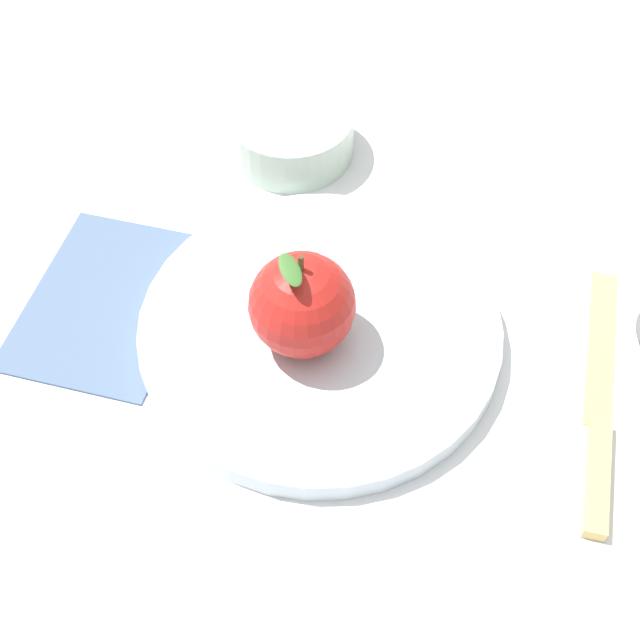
% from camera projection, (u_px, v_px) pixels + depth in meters
% --- Properties ---
extents(ground_plane, '(2.40, 2.40, 0.00)m').
position_uv_depth(ground_plane, '(386.00, 353.00, 0.59)').
color(ground_plane, silver).
extents(dinner_plate, '(0.25, 0.25, 0.02)m').
position_uv_depth(dinner_plate, '(320.00, 329.00, 0.59)').
color(dinner_plate, silver).
rests_on(dinner_plate, ground_plane).
extents(apple, '(0.07, 0.07, 0.08)m').
position_uv_depth(apple, '(302.00, 305.00, 0.55)').
color(apple, '#B21E19').
rests_on(apple, dinner_plate).
extents(side_bowl, '(0.10, 0.10, 0.04)m').
position_uv_depth(side_bowl, '(291.00, 130.00, 0.70)').
color(side_bowl, '#B2C6B2').
rests_on(side_bowl, ground_plane).
extents(knife, '(0.20, 0.10, 0.01)m').
position_uv_depth(knife, '(598.00, 417.00, 0.56)').
color(knife, '#D8B766').
rests_on(knife, ground_plane).
extents(linen_napkin, '(0.18, 0.16, 0.00)m').
position_uv_depth(linen_napkin, '(108.00, 300.00, 0.62)').
color(linen_napkin, slate).
rests_on(linen_napkin, ground_plane).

